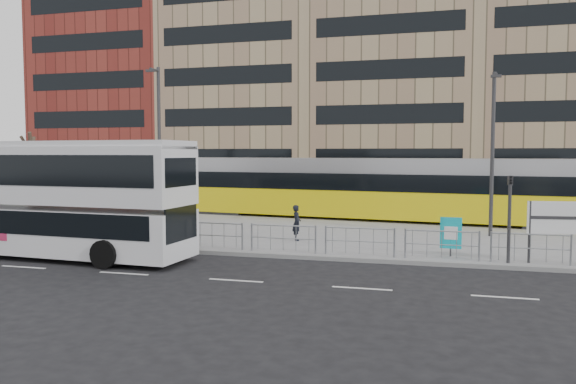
% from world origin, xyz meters
% --- Properties ---
extents(ground, '(120.00, 120.00, 0.00)m').
position_xyz_m(ground, '(0.00, 0.00, 0.00)').
color(ground, black).
rests_on(ground, ground).
extents(plaza, '(64.00, 24.00, 0.15)m').
position_xyz_m(plaza, '(0.00, 12.00, 0.07)').
color(plaza, gray).
rests_on(plaza, ground).
extents(kerb, '(64.00, 0.25, 0.17)m').
position_xyz_m(kerb, '(0.00, 0.05, 0.07)').
color(kerb, gray).
rests_on(kerb, ground).
extents(building_row, '(70.40, 18.40, 31.20)m').
position_xyz_m(building_row, '(1.55, 34.27, 12.91)').
color(building_row, maroon).
rests_on(building_row, ground).
extents(pedestrian_barrier, '(32.07, 0.07, 1.10)m').
position_xyz_m(pedestrian_barrier, '(2.00, 0.50, 0.98)').
color(pedestrian_barrier, gray).
rests_on(pedestrian_barrier, plaza).
extents(road_markings, '(62.00, 0.12, 0.01)m').
position_xyz_m(road_markings, '(1.00, -4.00, 0.01)').
color(road_markings, white).
rests_on(road_markings, ground).
extents(double_decker_bus, '(11.33, 3.35, 4.48)m').
position_xyz_m(double_decker_bus, '(-6.25, -2.00, 2.42)').
color(double_decker_bus, silver).
rests_on(double_decker_bus, ground).
extents(tram, '(30.49, 6.65, 3.58)m').
position_xyz_m(tram, '(4.41, 12.43, 1.95)').
color(tram, yellow).
rests_on(tram, plaza).
extents(station_sign, '(1.91, 0.28, 2.20)m').
position_xyz_m(station_sign, '(12.14, 0.80, 1.68)').
color(station_sign, '#2D2D30').
rests_on(station_sign, plaza).
extents(ad_panel, '(0.79, 0.13, 1.48)m').
position_xyz_m(ad_panel, '(8.63, 1.29, 1.01)').
color(ad_panel, '#2D2D30').
rests_on(ad_panel, plaza).
extents(pedestrian, '(0.56, 0.67, 1.58)m').
position_xyz_m(pedestrian, '(2.09, 3.50, 0.94)').
color(pedestrian, black).
rests_on(pedestrian, plaza).
extents(traffic_light_west, '(0.20, 0.23, 3.10)m').
position_xyz_m(traffic_light_west, '(-8.22, 0.50, 2.12)').
color(traffic_light_west, '#2D2D30').
rests_on(traffic_light_west, plaza).
extents(traffic_light_east, '(0.21, 0.23, 3.10)m').
position_xyz_m(traffic_light_east, '(10.58, 0.50, 2.12)').
color(traffic_light_east, '#2D2D30').
rests_on(traffic_light_east, plaza).
extents(lamp_post_west, '(0.45, 1.04, 8.41)m').
position_xyz_m(lamp_post_west, '(-6.27, 6.60, 4.73)').
color(lamp_post_west, '#2D2D30').
rests_on(lamp_post_west, plaza).
extents(lamp_post_east, '(0.45, 1.04, 7.61)m').
position_xyz_m(lamp_post_east, '(10.54, 7.10, 4.32)').
color(lamp_post_east, '#2D2D30').
rests_on(lamp_post_east, plaza).
extents(bare_tree, '(4.17, 4.17, 7.18)m').
position_xyz_m(bare_tree, '(-16.23, 8.96, 5.42)').
color(bare_tree, '#2F211A').
rests_on(bare_tree, plaza).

